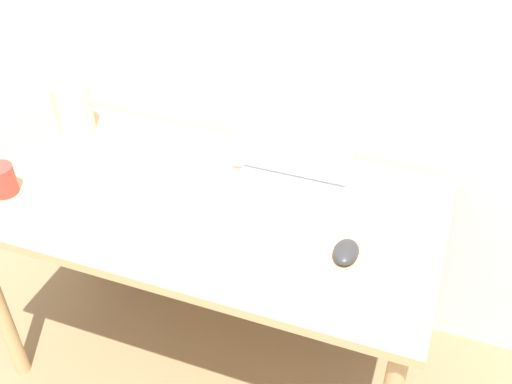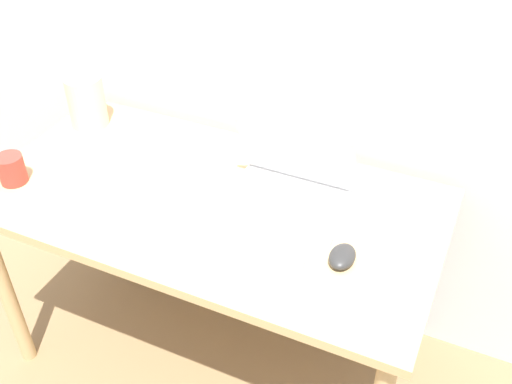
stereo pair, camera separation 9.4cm
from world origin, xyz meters
The scene contains 7 objects.
desk centered at (0.00, 0.35, 0.64)m, with size 1.36×0.71×0.73m.
laptop centered at (0.22, 0.44, 0.78)m, with size 0.35×0.25×0.25m.
keyboard centered at (0.11, 0.22, 0.73)m, with size 0.49×0.21×0.02m.
mouse centered at (0.44, 0.26, 0.74)m, with size 0.07×0.10×0.04m.
vase centered at (-0.57, 0.55, 0.85)m, with size 0.13×0.13×0.26m.
mp3_player centered at (0.12, 0.31, 0.73)m, with size 0.05×0.06×0.01m.
mug centered at (-0.58, 0.18, 0.77)m, with size 0.08×0.08×0.09m.
Camera 1 is at (0.61, -0.88, 1.82)m, focal length 42.00 mm.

